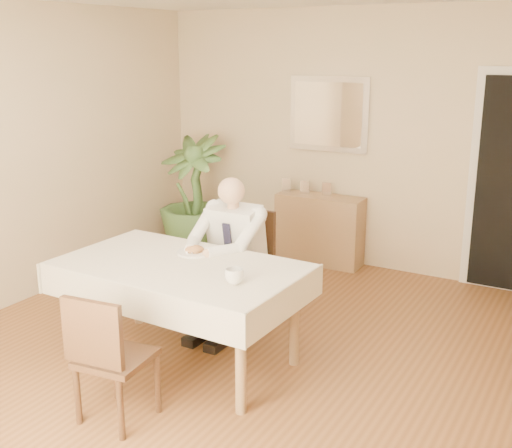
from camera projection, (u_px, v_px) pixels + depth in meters
The scene contains 16 objects.
room at pixel (230, 186), 4.36m from camera, with size 5.00×5.02×2.60m.
mirror at pixel (329, 114), 6.53m from camera, with size 0.86×0.04×0.76m.
dining_table at pixel (180, 275), 4.50m from camera, with size 1.74×1.06×0.75m.
chair_far at pixel (245, 259), 5.28m from camera, with size 0.45×0.45×0.93m.
chair_near at pixel (107, 353), 3.79m from camera, with size 0.44×0.44×0.84m.
seated_man at pixel (225, 250), 4.99m from camera, with size 0.48×0.72×1.24m.
plate at pixel (195, 252), 4.70m from camera, with size 0.26×0.26×0.02m, color white.
food at pixel (195, 249), 4.70m from camera, with size 0.14×0.14×0.06m, color brown.
knife at pixel (194, 253), 4.63m from camera, with size 0.01×0.01×0.13m, color silver.
fork at pixel (185, 251), 4.67m from camera, with size 0.01×0.01×0.13m, color silver.
coffee_mug at pixel (234, 276), 4.09m from camera, with size 0.13×0.13×0.10m, color white.
sideboard at pixel (319, 230), 6.72m from camera, with size 0.91×0.31×0.73m, color olive.
photo_frame_left at pixel (287, 185), 6.82m from camera, with size 0.10×0.02×0.14m, color silver.
photo_frame_center at pixel (305, 187), 6.70m from camera, with size 0.10×0.02×0.14m, color silver.
photo_frame_right at pixel (327, 189), 6.61m from camera, with size 0.10×0.02×0.14m, color silver.
potted_palm at pixel (194, 197), 6.88m from camera, with size 0.73×0.73×1.31m, color #3A5C2B.
Camera 1 is at (2.27, -3.61, 2.22)m, focal length 45.00 mm.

